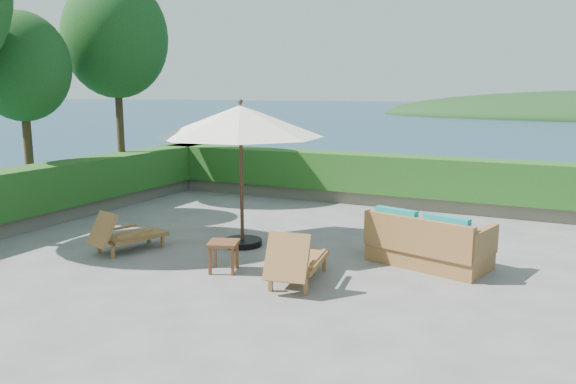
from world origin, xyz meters
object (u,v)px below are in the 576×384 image
at_px(lounge_left, 125,234).
at_px(lounge_right, 296,260).
at_px(patio_umbrella, 241,123).
at_px(side_table, 223,247).
at_px(wicker_loveseat, 427,244).

relative_size(lounge_left, lounge_right, 0.91).
bearing_deg(patio_umbrella, lounge_left, -142.59).
bearing_deg(side_table, wicker_loveseat, 31.18).
bearing_deg(side_table, patio_umbrella, 109.32).
bearing_deg(lounge_left, side_table, 13.46).
height_order(patio_umbrella, lounge_left, patio_umbrella).
bearing_deg(patio_umbrella, side_table, -70.68).
xyz_separation_m(lounge_right, side_table, (-1.36, 0.02, 0.04)).
height_order(lounge_left, lounge_right, lounge_right).
distance_m(lounge_left, side_table, 2.33).
distance_m(lounge_left, lounge_right, 3.69).
relative_size(lounge_right, side_table, 2.68).
xyz_separation_m(lounge_right, wicker_loveseat, (1.66, 1.84, 0.00)).
height_order(lounge_right, side_table, lounge_right).
relative_size(patio_umbrella, wicker_loveseat, 1.78).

